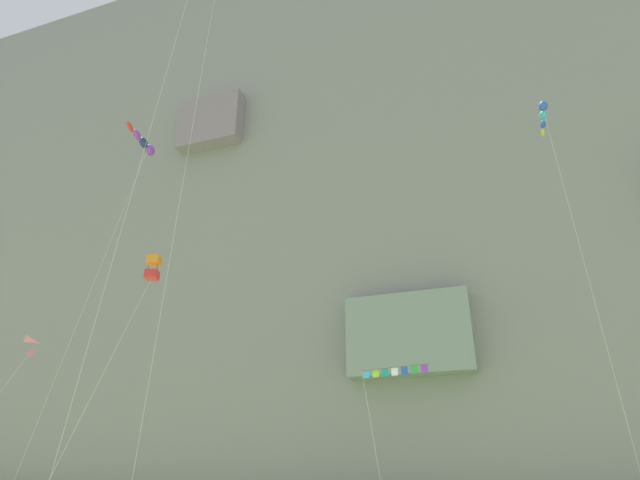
{
  "coord_description": "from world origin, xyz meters",
  "views": [
    {
      "loc": [
        7.97,
        -1.06,
        2.1
      ],
      "look_at": [
        -0.59,
        23.58,
        14.15
      ],
      "focal_mm": 29.52,
      "sensor_mm": 36.0,
      "label": 1
    }
  ],
  "objects_px": {
    "kite_box_mid_left": "(153,268)",
    "kite_banner_high_center": "(394,374)",
    "kite_windsock_far_right": "(543,115)",
    "kite_delta_high_right": "(36,354)",
    "kite_windsock_upper_right": "(144,144)"
  },
  "relations": [
    {
      "from": "kite_box_mid_left",
      "to": "kite_banner_high_center",
      "type": "distance_m",
      "value": 19.86
    },
    {
      "from": "kite_windsock_upper_right",
      "to": "kite_banner_high_center",
      "type": "height_order",
      "value": "kite_windsock_upper_right"
    },
    {
      "from": "kite_delta_high_right",
      "to": "kite_box_mid_left",
      "type": "height_order",
      "value": "kite_box_mid_left"
    },
    {
      "from": "kite_windsock_upper_right",
      "to": "kite_windsock_far_right",
      "type": "height_order",
      "value": "kite_windsock_far_right"
    },
    {
      "from": "kite_banner_high_center",
      "to": "kite_windsock_far_right",
      "type": "bearing_deg",
      "value": -17.66
    },
    {
      "from": "kite_banner_high_center",
      "to": "kite_delta_high_right",
      "type": "bearing_deg",
      "value": -148.27
    },
    {
      "from": "kite_banner_high_center",
      "to": "kite_box_mid_left",
      "type": "bearing_deg",
      "value": -120.18
    },
    {
      "from": "kite_windsock_far_right",
      "to": "kite_banner_high_center",
      "type": "distance_m",
      "value": 22.22
    },
    {
      "from": "kite_box_mid_left",
      "to": "kite_banner_high_center",
      "type": "height_order",
      "value": "kite_box_mid_left"
    },
    {
      "from": "kite_windsock_far_right",
      "to": "kite_banner_high_center",
      "type": "relative_size",
      "value": 2.74
    },
    {
      "from": "kite_delta_high_right",
      "to": "kite_box_mid_left",
      "type": "relative_size",
      "value": 0.74
    },
    {
      "from": "kite_box_mid_left",
      "to": "kite_banner_high_center",
      "type": "relative_size",
      "value": 1.36
    },
    {
      "from": "kite_delta_high_right",
      "to": "kite_box_mid_left",
      "type": "distance_m",
      "value": 12.3
    },
    {
      "from": "kite_windsock_far_right",
      "to": "kite_windsock_upper_right",
      "type": "bearing_deg",
      "value": -161.4
    },
    {
      "from": "kite_windsock_upper_right",
      "to": "kite_delta_high_right",
      "type": "xyz_separation_m",
      "value": [
        -6.32,
        0.56,
        -14.77
      ]
    }
  ]
}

